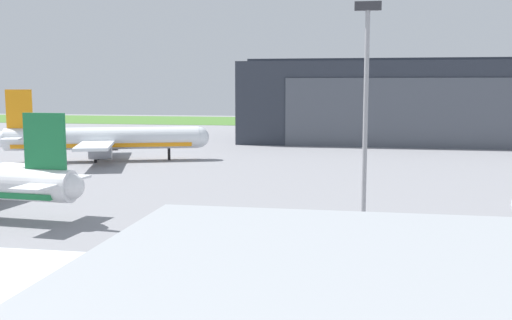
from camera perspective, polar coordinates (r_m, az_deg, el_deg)
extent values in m
plane|color=gray|center=(62.64, 3.17, -6.58)|extent=(440.00, 440.00, 0.00)
cube|color=#497931|center=(242.12, 8.41, 3.60)|extent=(440.00, 56.00, 0.08)
cube|color=#2D333D|center=(166.97, 17.38, 5.28)|extent=(103.90, 41.48, 20.53)
cube|color=#4C515B|center=(146.36, 18.37, 4.21)|extent=(78.96, 0.30, 16.42)
cube|color=#2D333D|center=(167.02, 17.53, 9.00)|extent=(103.90, 9.95, 1.20)
sphere|color=white|center=(66.29, -17.11, -2.44)|extent=(2.75, 2.75, 2.75)
cube|color=#1E7A42|center=(67.30, -19.42, 1.70)|extent=(4.86, 0.76, 5.99)
cube|color=white|center=(69.64, -17.54, -1.71)|extent=(3.71, 5.17, 0.28)
cube|color=white|center=(65.25, -20.01, -2.39)|extent=(3.71, 5.17, 0.28)
cylinder|color=silver|center=(120.51, -14.25, 2.00)|extent=(36.28, 15.84, 4.31)
sphere|color=silver|center=(120.05, -5.47, 2.17)|extent=(4.14, 4.14, 4.14)
sphere|color=silver|center=(123.74, -22.77, 1.79)|extent=(3.36, 3.36, 3.36)
cube|color=orange|center=(120.62, -14.23, 1.44)|extent=(33.50, 14.94, 0.75)
cube|color=orange|center=(122.68, -21.56, 4.54)|extent=(4.67, 1.91, 7.33)
cube|color=silver|center=(120.05, -22.13, 1.88)|extent=(5.07, 6.78, 0.28)
cube|color=silver|center=(126.29, -21.45, 2.15)|extent=(5.07, 6.78, 0.28)
cube|color=silver|center=(112.15, -15.05, 1.33)|extent=(10.30, 15.89, 0.56)
cube|color=silver|center=(129.13, -14.19, 2.10)|extent=(10.30, 15.89, 0.56)
cylinder|color=gray|center=(113.38, -14.56, 0.65)|extent=(4.64, 3.56, 2.37)
cylinder|color=gray|center=(128.01, -13.87, 1.40)|extent=(4.64, 3.56, 2.37)
cylinder|color=black|center=(120.22, -8.25, 0.55)|extent=(0.56, 0.56, 2.31)
cylinder|color=black|center=(118.76, -15.02, 0.30)|extent=(0.56, 0.56, 2.31)
cylinder|color=black|center=(123.23, -14.78, 0.55)|extent=(0.56, 0.56, 2.31)
cylinder|color=#99999E|center=(56.41, 10.33, 2.87)|extent=(0.44, 0.44, 21.52)
cube|color=#333338|center=(56.69, 10.59, 14.19)|extent=(2.40, 0.50, 0.80)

